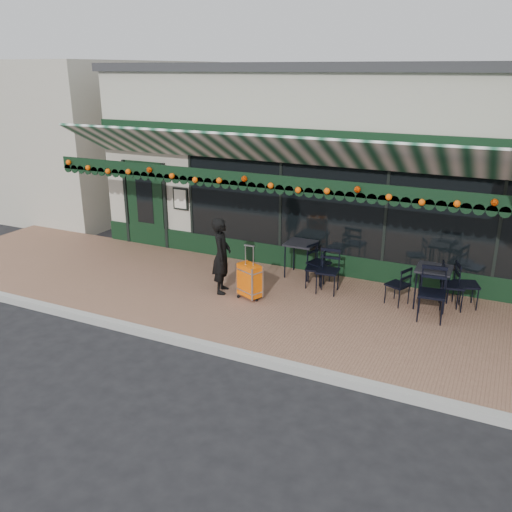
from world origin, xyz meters
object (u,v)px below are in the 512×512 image
at_px(woman, 222,256).
at_px(cafe_table_a, 434,272).
at_px(chair_b_front, 328,271).
at_px(suitcase, 249,281).
at_px(chair_a_right, 452,286).
at_px(chair_a_extra, 467,285).
at_px(chair_b_right, 319,263).
at_px(cafe_table_b, 301,246).
at_px(chair_a_front, 432,294).
at_px(chair_b_left, 315,269).
at_px(chair_a_left, 398,285).

bearing_deg(woman, cafe_table_a, -94.28).
distance_m(cafe_table_a, chair_b_front, 2.09).
relative_size(suitcase, chair_a_right, 1.21).
height_order(cafe_table_a, chair_a_extra, chair_a_extra).
distance_m(cafe_table_a, chair_b_right, 2.46).
xyz_separation_m(cafe_table_b, chair_a_front, (2.99, -1.06, -0.20)).
height_order(cafe_table_b, chair_b_front, chair_b_front).
distance_m(chair_a_extra, chair_b_left, 3.01).
height_order(chair_a_left, chair_a_extra, chair_a_extra).
xyz_separation_m(chair_a_left, chair_b_right, (-1.79, 0.44, 0.03)).
height_order(cafe_table_a, chair_a_front, chair_a_front).
distance_m(chair_a_left, chair_a_front, 0.84).
relative_size(woman, chair_b_left, 1.95).
bearing_deg(chair_a_left, chair_a_front, 81.27).
bearing_deg(chair_a_right, woman, 95.49).
relative_size(woman, chair_b_right, 1.87).
bearing_deg(chair_a_extra, chair_a_right, 108.79).
distance_m(woman, chair_a_left, 3.57).
xyz_separation_m(chair_a_left, chair_a_right, (0.98, 0.27, 0.07)).
height_order(cafe_table_b, chair_a_right, chair_a_right).
xyz_separation_m(cafe_table_a, cafe_table_b, (-2.92, 0.46, -0.02)).
bearing_deg(cafe_table_b, chair_b_front, -37.12).
relative_size(woman, cafe_table_b, 2.02).
bearing_deg(cafe_table_a, suitcase, -160.96).
distance_m(chair_a_front, chair_b_front, 2.17).
bearing_deg(cafe_table_b, chair_a_left, -15.01).
xyz_separation_m(woman, cafe_table_b, (1.13, 1.57, -0.09)).
xyz_separation_m(chair_a_right, chair_a_extra, (0.25, 0.19, -0.01)).
xyz_separation_m(chair_a_right, chair_b_right, (-2.77, 0.17, -0.04)).
height_order(cafe_table_b, chair_b_left, chair_b_left).
distance_m(woman, chair_a_extra, 4.86).
relative_size(chair_a_extra, chair_b_right, 1.06).
bearing_deg(cafe_table_a, chair_a_extra, 26.39).
bearing_deg(chair_a_left, chair_b_right, -80.39).
bearing_deg(cafe_table_b, chair_a_front, -19.45).
xyz_separation_m(cafe_table_b, chair_b_left, (0.52, -0.46, -0.30)).
bearing_deg(cafe_table_b, suitcase, -106.07).
bearing_deg(chair_b_left, chair_b_front, 50.38).
relative_size(chair_a_left, chair_a_extra, 0.88).
bearing_deg(cafe_table_b, cafe_table_a, -8.89).
height_order(chair_a_left, chair_b_front, chair_b_front).
xyz_separation_m(chair_a_front, chair_a_extra, (0.52, 0.90, -0.05)).
bearing_deg(chair_b_front, chair_a_right, 1.29).
relative_size(chair_a_front, chair_b_front, 1.10).
bearing_deg(chair_b_right, chair_a_front, -90.57).
bearing_deg(chair_a_left, chair_b_left, -71.39).
relative_size(suitcase, chair_a_front, 1.12).
height_order(woman, chair_a_extra, woman).
relative_size(chair_b_right, chair_b_front, 0.92).
height_order(suitcase, chair_a_right, suitcase).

